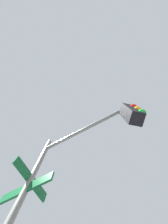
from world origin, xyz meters
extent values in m
cylinder|color=slate|center=(-6.43, -6.27, 4.80)|extent=(1.55, 1.85, 0.09)
cube|color=black|center=(-5.69, -5.38, 4.35)|extent=(0.28, 0.28, 0.80)
sphere|color=red|center=(-5.59, -5.26, 4.60)|extent=(0.18, 0.18, 0.18)
sphere|color=orange|center=(-5.59, -5.26, 4.35)|extent=(0.18, 0.18, 0.18)
sphere|color=green|center=(-5.59, -5.26, 4.10)|extent=(0.18, 0.18, 0.18)
cube|color=#0F5128|center=(-7.17, -7.17, 3.43)|extent=(0.73, 0.87, 0.20)
cube|color=#0F5128|center=(-7.17, -7.17, 3.65)|extent=(0.80, 0.67, 0.20)
camera|label=1|loc=(-5.06, -6.55, 1.33)|focal=23.07mm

